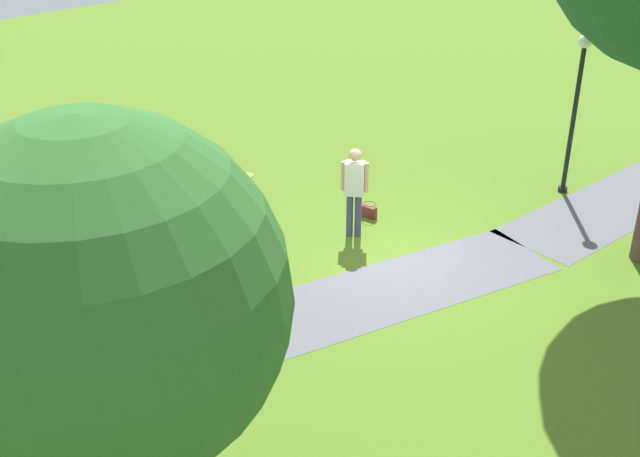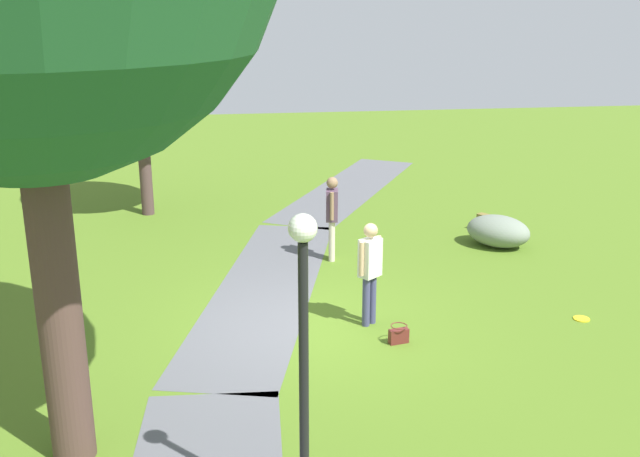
{
  "view_description": "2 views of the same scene",
  "coord_description": "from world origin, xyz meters",
  "views": [
    {
      "loc": [
        9.79,
        8.36,
        7.14
      ],
      "look_at": [
        1.61,
        -0.26,
        1.02
      ],
      "focal_mm": 44.53,
      "sensor_mm": 36.0,
      "label": 1
    },
    {
      "loc": [
        -11.39,
        1.41,
        5.34
      ],
      "look_at": [
        1.65,
        -0.45,
        1.21
      ],
      "focal_mm": 41.79,
      "sensor_mm": 36.0,
      "label": 2
    }
  ],
  "objects": [
    {
      "name": "lawn_boulder",
      "position": [
        3.63,
        -4.73,
        0.35
      ],
      "size": [
        1.73,
        1.74,
        0.69
      ],
      "color": "slate",
      "rests_on": "ground"
    },
    {
      "name": "frisbee_on_grass",
      "position": [
        -0.36,
        -4.73,
        0.01
      ],
      "size": [
        0.28,
        0.28,
        0.02
      ],
      "color": "yellow",
      "rests_on": "ground"
    },
    {
      "name": "lamp_post",
      "position": [
        -4.79,
        0.63,
        2.11
      ],
      "size": [
        0.28,
        0.28,
        3.4
      ],
      "color": "black",
      "rests_on": "ground"
    },
    {
      "name": "ground_plane",
      "position": [
        0.0,
        0.0,
        0.0
      ],
      "size": [
        48.0,
        48.0,
        0.0
      ],
      "primitive_type": "plane",
      "color": "#4D6E1E"
    },
    {
      "name": "handbag_on_grass",
      "position": [
        -0.81,
        -1.37,
        0.14
      ],
      "size": [
        0.32,
        0.34,
        0.31
      ],
      "color": "maroon",
      "rests_on": "ground"
    },
    {
      "name": "footpath_segment_mid",
      "position": [
        1.86,
        0.57,
        0.0
      ],
      "size": [
        8.2,
        3.76,
        0.01
      ],
      "color": "#57585D",
      "rests_on": "ground"
    },
    {
      "name": "young_tree_near_path",
      "position": [
        7.34,
        3.19,
        3.67
      ],
      "size": [
        3.16,
        3.16,
        5.27
      ],
      "color": "#4B3635",
      "rests_on": "ground"
    },
    {
      "name": "woman_with_handbag",
      "position": [
        -0.03,
        -1.05,
        1.05
      ],
      "size": [
        0.41,
        0.43,
        1.79
      ],
      "color": "#3D3E66",
      "rests_on": "ground"
    },
    {
      "name": "man_near_boulder",
      "position": [
        3.25,
        -0.93,
        1.05
      ],
      "size": [
        0.51,
        0.3,
        1.8
      ],
      "color": "beige",
      "rests_on": "ground"
    },
    {
      "name": "backpack_by_boulder",
      "position": [
        4.79,
        -4.83,
        0.19
      ],
      "size": [
        0.34,
        0.35,
        0.4
      ],
      "color": "olive",
      "rests_on": "ground"
    }
  ]
}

